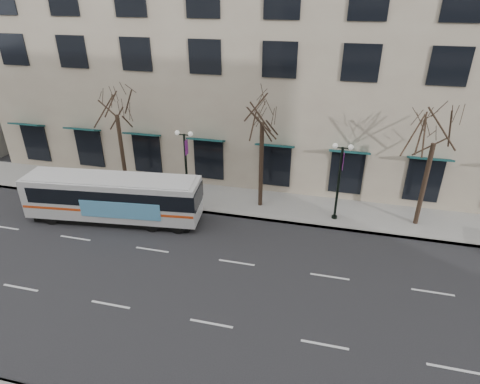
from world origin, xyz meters
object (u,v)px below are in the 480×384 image
(tree_far_mid, at_px, (263,107))
(city_bus, at_px, (114,197))
(lamp_post_right, at_px, (339,179))
(tree_far_right, at_px, (437,127))
(lamp_post_left, at_px, (186,163))
(tree_far_left, at_px, (115,101))

(tree_far_mid, relative_size, city_bus, 0.76)
(lamp_post_right, xyz_separation_m, city_bus, (-13.64, -3.31, -1.31))
(tree_far_right, xyz_separation_m, lamp_post_left, (-14.99, -0.60, -3.48))
(tree_far_left, bearing_deg, lamp_post_right, -2.29)
(tree_far_mid, distance_m, city_bus, 10.84)
(tree_far_mid, relative_size, tree_far_right, 1.06)
(tree_far_left, xyz_separation_m, lamp_post_left, (5.01, -0.60, -3.75))
(tree_far_mid, height_order, city_bus, tree_far_mid)
(lamp_post_left, bearing_deg, lamp_post_right, 0.00)
(tree_far_mid, relative_size, lamp_post_right, 1.64)
(tree_far_mid, relative_size, lamp_post_left, 1.64)
(city_bus, bearing_deg, tree_far_left, 102.87)
(tree_far_mid, xyz_separation_m, lamp_post_left, (-4.99, -0.60, -3.96))
(tree_far_right, xyz_separation_m, city_bus, (-18.63, -3.91, -4.78))
(tree_far_left, height_order, tree_far_right, tree_far_left)
(tree_far_left, distance_m, city_bus, 6.54)
(tree_far_mid, distance_m, tree_far_right, 10.01)
(tree_far_left, xyz_separation_m, city_bus, (1.37, -3.91, -5.06))
(tree_far_left, relative_size, city_bus, 0.74)
(lamp_post_right, distance_m, city_bus, 14.09)
(lamp_post_left, relative_size, lamp_post_right, 1.00)
(tree_far_mid, distance_m, lamp_post_right, 6.41)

